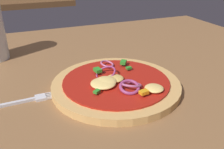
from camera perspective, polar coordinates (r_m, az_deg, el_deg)
name	(u,v)px	position (r m, az deg, el deg)	size (l,w,h in m)	color
dining_table	(94,111)	(0.44, -4.10, -8.47)	(1.19, 1.04, 0.03)	brown
pizza	(116,84)	(0.47, 0.93, -2.24)	(0.24, 0.24, 0.03)	tan
fork	(23,101)	(0.45, -20.04, -5.87)	(0.16, 0.02, 0.01)	silver
background_table	(8,0)	(1.74, -23.04, 15.64)	(0.73, 0.55, 0.03)	brown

